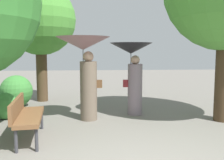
{
  "coord_description": "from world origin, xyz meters",
  "views": [
    {
      "loc": [
        -0.54,
        -3.28,
        1.75
      ],
      "look_at": [
        0.0,
        3.69,
        0.95
      ],
      "focal_mm": 41.45,
      "sensor_mm": 36.0,
      "label": 1
    }
  ],
  "objects_px": {
    "person_right": "(132,63)",
    "park_bench": "(26,114)",
    "person_left": "(85,59)",
    "tree_mid_left": "(40,13)"
  },
  "relations": [
    {
      "from": "park_bench",
      "to": "tree_mid_left",
      "type": "relative_size",
      "value": 0.34
    },
    {
      "from": "person_right",
      "to": "park_bench",
      "type": "distance_m",
      "value": 3.19
    },
    {
      "from": "park_bench",
      "to": "tree_mid_left",
      "type": "distance_m",
      "value": 4.75
    },
    {
      "from": "person_left",
      "to": "person_right",
      "type": "xyz_separation_m",
      "value": [
        1.27,
        0.48,
        -0.14
      ]
    },
    {
      "from": "park_bench",
      "to": "person_right",
      "type": "bearing_deg",
      "value": -58.7
    },
    {
      "from": "person_left",
      "to": "tree_mid_left",
      "type": "relative_size",
      "value": 0.47
    },
    {
      "from": "person_left",
      "to": "tree_mid_left",
      "type": "bearing_deg",
      "value": 32.15
    },
    {
      "from": "person_right",
      "to": "park_bench",
      "type": "xyz_separation_m",
      "value": [
        -2.4,
        -1.89,
        -0.9
      ]
    },
    {
      "from": "person_right",
      "to": "tree_mid_left",
      "type": "xyz_separation_m",
      "value": [
        -2.83,
        2.12,
        1.6
      ]
    },
    {
      "from": "person_left",
      "to": "tree_mid_left",
      "type": "xyz_separation_m",
      "value": [
        -1.56,
        2.61,
        1.46
      ]
    }
  ]
}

